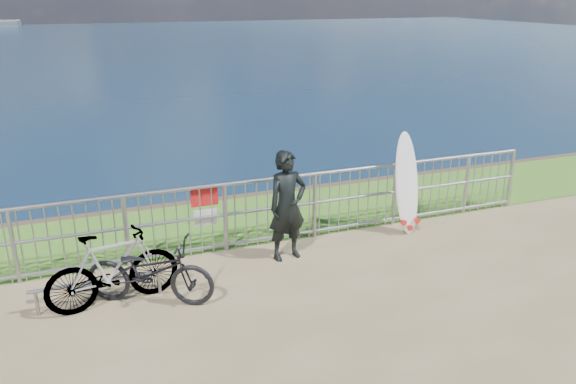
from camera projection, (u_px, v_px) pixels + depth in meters
name	position (u px, v px, depth m)	size (l,w,h in m)	color
grass_strip	(238.00, 220.00, 10.02)	(120.00, 120.00, 0.00)	#356B1D
railing	(257.00, 212.00, 8.86)	(10.06, 0.10, 1.13)	#919399
surfer	(287.00, 206.00, 8.37)	(0.62, 0.41, 1.69)	black
surfboard	(407.00, 187.00, 9.34)	(0.48, 0.43, 1.72)	silver
bicycle_near	(150.00, 272.00, 7.26)	(0.59, 1.70, 0.89)	black
bicycle_far	(113.00, 269.00, 7.19)	(0.48, 1.71, 1.03)	black
bike_rack	(99.00, 284.00, 7.26)	(1.72, 0.05, 0.36)	#919399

